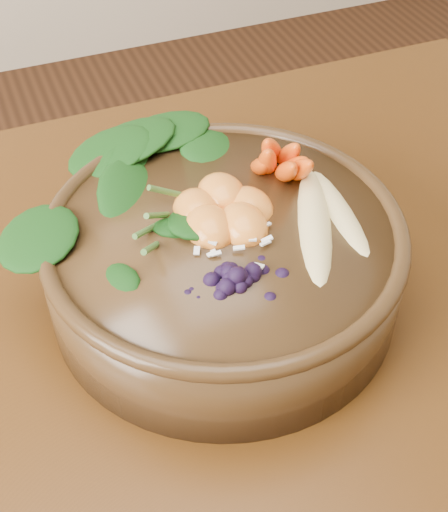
{
  "coord_description": "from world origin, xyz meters",
  "views": [
    {
      "loc": [
        0.12,
        -0.36,
        1.26
      ],
      "look_at": [
        0.29,
        0.08,
        0.8
      ],
      "focal_mm": 50.0,
      "sensor_mm": 36.0,
      "label": 1
    }
  ],
  "objects_px": {
    "carrot_cluster": "(275,126)",
    "blueberry_pile": "(238,263)",
    "kale_heap": "(161,164)",
    "banana_halves": "(329,204)",
    "stoneware_bowl": "(224,264)",
    "mandarin_cluster": "(224,198)"
  },
  "relations": [
    {
      "from": "banana_halves",
      "to": "mandarin_cluster",
      "type": "xyz_separation_m",
      "value": [
        -0.08,
        0.04,
        0.0
      ]
    },
    {
      "from": "kale_heap",
      "to": "mandarin_cluster",
      "type": "height_order",
      "value": "kale_heap"
    },
    {
      "from": "stoneware_bowl",
      "to": "banana_halves",
      "type": "relative_size",
      "value": 1.86
    },
    {
      "from": "blueberry_pile",
      "to": "stoneware_bowl",
      "type": "bearing_deg",
      "value": 77.58
    },
    {
      "from": "kale_heap",
      "to": "mandarin_cluster",
      "type": "bearing_deg",
      "value": -57.06
    },
    {
      "from": "banana_halves",
      "to": "stoneware_bowl",
      "type": "bearing_deg",
      "value": -177.26
    },
    {
      "from": "carrot_cluster",
      "to": "mandarin_cluster",
      "type": "relative_size",
      "value": 0.87
    },
    {
      "from": "kale_heap",
      "to": "carrot_cluster",
      "type": "height_order",
      "value": "carrot_cluster"
    },
    {
      "from": "mandarin_cluster",
      "to": "blueberry_pile",
      "type": "xyz_separation_m",
      "value": [
        -0.02,
        -0.09,
        0.0
      ]
    },
    {
      "from": "blueberry_pile",
      "to": "mandarin_cluster",
      "type": "bearing_deg",
      "value": 75.46
    },
    {
      "from": "mandarin_cluster",
      "to": "blueberry_pile",
      "type": "height_order",
      "value": "blueberry_pile"
    },
    {
      "from": "stoneware_bowl",
      "to": "banana_halves",
      "type": "height_order",
      "value": "banana_halves"
    },
    {
      "from": "banana_halves",
      "to": "kale_heap",
      "type": "bearing_deg",
      "value": 156.45
    },
    {
      "from": "mandarin_cluster",
      "to": "kale_heap",
      "type": "bearing_deg",
      "value": 122.94
    },
    {
      "from": "kale_heap",
      "to": "banana_halves",
      "type": "relative_size",
      "value": 1.22
    },
    {
      "from": "kale_heap",
      "to": "banana_halves",
      "type": "height_order",
      "value": "kale_heap"
    },
    {
      "from": "kale_heap",
      "to": "carrot_cluster",
      "type": "relative_size",
      "value": 2.38
    },
    {
      "from": "stoneware_bowl",
      "to": "blueberry_pile",
      "type": "height_order",
      "value": "blueberry_pile"
    },
    {
      "from": "carrot_cluster",
      "to": "blueberry_pile",
      "type": "xyz_separation_m",
      "value": [
        -0.09,
        -0.14,
        -0.02
      ]
    },
    {
      "from": "carrot_cluster",
      "to": "banana_halves",
      "type": "distance_m",
      "value": 0.1
    },
    {
      "from": "stoneware_bowl",
      "to": "kale_heap",
      "type": "distance_m",
      "value": 0.11
    },
    {
      "from": "stoneware_bowl",
      "to": "carrot_cluster",
      "type": "bearing_deg",
      "value": 41.03
    }
  ]
}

